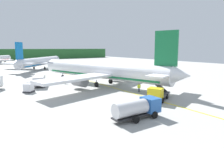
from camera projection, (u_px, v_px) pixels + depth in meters
airliner_foreground at (101, 71)px, 46.05m from camera, size 34.05×40.70×11.90m
airliner_mid_apron at (40, 62)px, 81.07m from camera, size 27.71×30.15×10.72m
service_truck_fuel at (157, 94)px, 32.14m from camera, size 6.90×4.78×2.71m
service_truck_catering at (39, 80)px, 44.77m from camera, size 4.26×6.74×2.45m
service_truck_pushback at (137, 108)px, 23.96m from camera, size 6.56×2.62×2.40m
cargo_container_near at (29, 88)px, 38.40m from camera, size 2.40×2.40×1.88m
crew_marshaller at (65, 80)px, 47.20m from camera, size 0.43×0.56×1.74m
crew_loader_left at (139, 87)px, 38.38m from camera, size 0.56×0.42×1.78m
apron_guide_line at (113, 88)px, 43.11m from camera, size 0.30×60.00×0.01m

